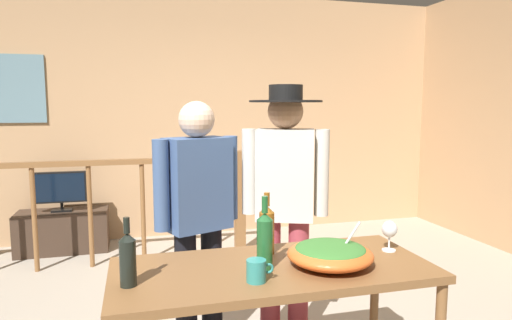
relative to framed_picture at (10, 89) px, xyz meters
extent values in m
cube|color=tan|center=(1.82, 0.06, -0.30)|extent=(6.34, 0.10, 2.79)
cube|color=slate|center=(0.00, 0.00, 0.00)|extent=(0.68, 0.03, 0.71)
cylinder|color=brown|center=(0.33, -0.86, -1.21)|extent=(0.04, 0.04, 0.96)
cylinder|color=brown|center=(0.81, -0.86, -1.21)|extent=(0.04, 0.04, 0.96)
cylinder|color=brown|center=(1.29, -0.86, -1.21)|extent=(0.04, 0.04, 0.96)
cylinder|color=brown|center=(1.77, -0.86, -1.21)|extent=(0.04, 0.04, 0.96)
cylinder|color=brown|center=(2.25, -0.86, -1.21)|extent=(0.04, 0.04, 0.96)
cube|color=brown|center=(0.57, -0.86, -0.70)|extent=(3.43, 0.07, 0.05)
cube|color=brown|center=(2.25, -0.86, -1.16)|extent=(0.10, 0.10, 1.06)
cube|color=#38281E|center=(0.48, -0.29, -1.48)|extent=(0.90, 0.40, 0.43)
cube|color=black|center=(0.48, -0.29, -1.26)|extent=(0.20, 0.12, 0.02)
cylinder|color=black|center=(0.48, -0.29, -1.21)|extent=(0.03, 0.03, 0.08)
cube|color=black|center=(0.48, -0.32, -1.01)|extent=(0.51, 0.06, 0.32)
cube|color=black|center=(0.48, -0.35, -1.01)|extent=(0.47, 0.01, 0.29)
cube|color=brown|center=(1.87, -3.23, -0.97)|extent=(1.54, 0.68, 0.04)
cylinder|color=brown|center=(2.60, -2.93, -1.34)|extent=(0.05, 0.05, 0.70)
ellipsoid|color=#DB5B23|center=(2.14, -3.29, -0.89)|extent=(0.42, 0.42, 0.11)
ellipsoid|color=#38702D|center=(2.14, -3.29, -0.86)|extent=(0.34, 0.34, 0.05)
cylinder|color=silver|center=(2.22, -3.29, -0.85)|extent=(0.15, 0.01, 0.21)
cylinder|color=silver|center=(2.53, -3.17, -0.95)|extent=(0.07, 0.07, 0.01)
cylinder|color=silver|center=(2.53, -3.17, -0.90)|extent=(0.01, 0.01, 0.08)
ellipsoid|color=silver|center=(2.53, -3.17, -0.83)|extent=(0.08, 0.08, 0.09)
cylinder|color=#1E5628|center=(1.82, -3.25, -0.83)|extent=(0.08, 0.08, 0.24)
cone|color=#1E5628|center=(1.82, -3.25, -0.69)|extent=(0.08, 0.08, 0.03)
cylinder|color=#1E5628|center=(1.82, -3.25, -0.64)|extent=(0.03, 0.03, 0.08)
cylinder|color=brown|center=(1.89, -3.04, -0.84)|extent=(0.08, 0.08, 0.22)
cone|color=brown|center=(1.89, -3.04, -0.71)|extent=(0.08, 0.08, 0.04)
cylinder|color=brown|center=(1.89, -3.04, -0.66)|extent=(0.03, 0.03, 0.07)
cylinder|color=black|center=(1.19, -3.30, -0.85)|extent=(0.07, 0.07, 0.20)
cone|color=black|center=(1.19, -3.30, -0.73)|extent=(0.07, 0.07, 0.03)
cylinder|color=black|center=(1.19, -3.30, -0.68)|extent=(0.03, 0.03, 0.07)
cylinder|color=teal|center=(1.74, -3.40, -0.90)|extent=(0.09, 0.09, 0.10)
torus|color=teal|center=(1.79, -3.40, -0.89)|extent=(0.05, 0.01, 0.05)
cylinder|color=black|center=(1.68, -2.56, -1.30)|extent=(0.13, 0.13, 0.78)
cylinder|color=black|center=(1.51, -2.62, -1.30)|extent=(0.13, 0.13, 0.78)
cube|color=#3D5684|center=(1.59, -2.59, -0.64)|extent=(0.42, 0.34, 0.55)
cylinder|color=#3D5684|center=(1.81, -2.50, -0.63)|extent=(0.09, 0.09, 0.52)
cylinder|color=#3D5684|center=(1.37, -2.68, -0.63)|extent=(0.09, 0.09, 0.52)
sphere|color=beige|center=(1.59, -2.59, -0.26)|extent=(0.21, 0.21, 0.21)
cylinder|color=#9E3842|center=(2.23, -2.62, -1.29)|extent=(0.13, 0.13, 0.80)
cylinder|color=#9E3842|center=(2.06, -2.56, -1.29)|extent=(0.13, 0.13, 0.80)
cube|color=beige|center=(2.14, -2.59, -0.61)|extent=(0.41, 0.34, 0.57)
cylinder|color=beige|center=(2.35, -2.67, -0.59)|extent=(0.09, 0.09, 0.54)
cylinder|color=beige|center=(1.93, -2.51, -0.59)|extent=(0.09, 0.09, 0.54)
sphere|color=tan|center=(2.14, -2.59, -0.21)|extent=(0.22, 0.22, 0.22)
cylinder|color=black|center=(2.14, -2.59, -0.15)|extent=(0.45, 0.45, 0.01)
cylinder|color=black|center=(2.14, -2.59, -0.10)|extent=(0.21, 0.21, 0.10)
camera|label=1|loc=(1.24, -5.23, -0.18)|focal=31.58mm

